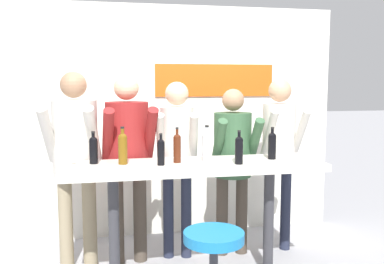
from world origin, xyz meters
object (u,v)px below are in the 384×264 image
(person_far_left, at_px, (75,149))
(person_center, at_px, (233,154))
(wine_bottle_3, at_px, (123,147))
(wine_bottle_4, at_px, (207,145))
(tasting_table, at_px, (194,183))
(wine_bottle_0, at_px, (93,149))
(wine_bottle_1, at_px, (161,151))
(wine_bottle_2, at_px, (177,147))
(wine_glass_0, at_px, (70,151))
(person_center_right, at_px, (279,144))
(person_left, at_px, (128,149))
(person_center_left, at_px, (177,149))
(wine_bottle_5, at_px, (272,144))
(wine_bottle_6, at_px, (239,149))

(person_far_left, relative_size, person_center, 1.10)
(wine_bottle_3, distance_m, wine_bottle_4, 0.70)
(tasting_table, relative_size, person_far_left, 1.20)
(wine_bottle_0, distance_m, wine_bottle_1, 0.57)
(wine_bottle_2, xyz_separation_m, wine_glass_0, (-0.87, 0.03, -0.01))
(person_far_left, distance_m, person_center_right, 1.98)
(person_left, bearing_deg, wine_bottle_2, -55.52)
(wine_bottle_0, xyz_separation_m, wine_bottle_4, (0.94, -0.10, 0.02))
(person_far_left, height_order, person_center_left, person_far_left)
(wine_bottle_0, bearing_deg, wine_bottle_4, -6.20)
(person_left, bearing_deg, wine_bottle_4, -42.01)
(person_far_left, relative_size, person_left, 1.01)
(person_left, relative_size, wine_glass_0, 10.11)
(person_left, xyz_separation_m, wine_glass_0, (-0.48, -0.45, 0.07))
(wine_bottle_4, xyz_separation_m, wine_bottle_5, (0.59, 0.01, -0.01))
(wine_bottle_1, relative_size, wine_bottle_6, 0.93)
(person_left, xyz_separation_m, wine_bottle_5, (1.24, -0.49, 0.07))
(wine_bottle_6, bearing_deg, person_far_left, 155.14)
(tasting_table, distance_m, person_center_left, 0.59)
(wine_bottle_4, height_order, wine_bottle_6, wine_bottle_4)
(wine_bottle_1, xyz_separation_m, wine_bottle_3, (-0.30, 0.11, 0.02))
(wine_bottle_1, bearing_deg, wine_bottle_3, 160.71)
(wine_bottle_6, bearing_deg, person_center_right, 46.23)
(person_center_left, height_order, wine_bottle_4, person_center_left)
(person_far_left, relative_size, person_center_left, 1.05)
(person_center_left, height_order, wine_bottle_1, person_center_left)
(wine_bottle_0, xyz_separation_m, wine_glass_0, (-0.18, -0.06, -0.00))
(tasting_table, relative_size, person_center_left, 1.26)
(wine_bottle_1, distance_m, wine_bottle_3, 0.32)
(person_center_left, bearing_deg, person_left, -167.99)
(person_center_right, xyz_separation_m, wine_bottle_0, (-1.81, -0.40, 0.07))
(wine_bottle_5, distance_m, wine_glass_0, 1.71)
(person_left, bearing_deg, wine_glass_0, -140.70)
(tasting_table, xyz_separation_m, person_center, (0.50, 0.53, 0.14))
(wine_bottle_0, relative_size, wine_glass_0, 1.53)
(person_far_left, xyz_separation_m, person_left, (0.47, 0.03, -0.02))
(wine_bottle_3, relative_size, wine_bottle_4, 1.00)
(tasting_table, distance_m, wine_glass_0, 1.05)
(person_center_left, relative_size, wine_bottle_4, 5.53)
(person_far_left, relative_size, wine_bottle_4, 5.82)
(person_left, distance_m, wine_glass_0, 0.66)
(person_center_right, xyz_separation_m, wine_bottle_2, (-1.12, -0.49, 0.08))
(wine_bottle_4, bearing_deg, wine_glass_0, 177.80)
(wine_bottle_6, bearing_deg, tasting_table, 160.23)
(person_left, relative_size, wine_bottle_2, 5.99)
(person_left, xyz_separation_m, wine_bottle_1, (0.24, -0.57, 0.06))
(wine_bottle_4, bearing_deg, person_center, 52.52)
(wine_bottle_0, bearing_deg, person_center_right, 12.55)
(wine_bottle_6, relative_size, wine_glass_0, 1.59)
(wine_bottle_5, bearing_deg, wine_bottle_6, -155.05)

